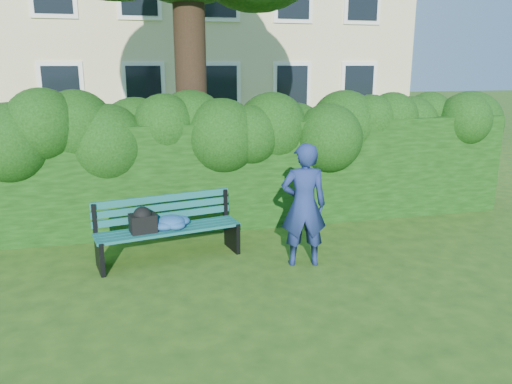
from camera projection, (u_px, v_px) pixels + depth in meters
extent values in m
plane|color=#244815|center=(267.00, 270.00, 6.81)|extent=(80.00, 80.00, 0.00)
cube|color=white|center=(62.00, 89.00, 14.82)|extent=(1.30, 0.08, 1.60)
cube|color=black|center=(61.00, 89.00, 14.79)|extent=(1.05, 0.04, 1.35)
cube|color=white|center=(144.00, 88.00, 15.39)|extent=(1.30, 0.08, 1.60)
cube|color=black|center=(144.00, 88.00, 15.36)|extent=(1.05, 0.04, 1.35)
cube|color=white|center=(221.00, 87.00, 15.96)|extent=(1.30, 0.08, 1.60)
cube|color=black|center=(221.00, 87.00, 15.93)|extent=(1.05, 0.04, 1.35)
cube|color=white|center=(292.00, 87.00, 16.53)|extent=(1.30, 0.08, 1.60)
cube|color=black|center=(292.00, 87.00, 16.50)|extent=(1.05, 0.04, 1.35)
cube|color=white|center=(358.00, 86.00, 17.10)|extent=(1.30, 0.08, 1.60)
cube|color=black|center=(359.00, 86.00, 17.07)|extent=(1.05, 0.04, 1.35)
cube|color=black|center=(233.00, 173.00, 8.65)|extent=(10.00, 1.00, 1.80)
cylinder|color=black|center=(190.00, 61.00, 8.78)|extent=(0.55, 0.55, 5.56)
cube|color=#115355|center=(172.00, 233.00, 6.91)|extent=(2.01, 0.48, 0.04)
cube|color=#115355|center=(170.00, 231.00, 7.01)|extent=(2.01, 0.48, 0.04)
cube|color=#115355|center=(168.00, 228.00, 7.12)|extent=(2.01, 0.48, 0.04)
cube|color=#115355|center=(165.00, 226.00, 7.22)|extent=(2.01, 0.48, 0.04)
cube|color=#115355|center=(164.00, 216.00, 7.26)|extent=(2.00, 0.42, 0.10)
cube|color=#115355|center=(163.00, 207.00, 7.24)|extent=(2.00, 0.42, 0.10)
cube|color=#115355|center=(162.00, 198.00, 7.21)|extent=(2.00, 0.42, 0.10)
cube|color=black|center=(100.00, 256.00, 6.72)|extent=(0.15, 0.50, 0.44)
cube|color=black|center=(94.00, 220.00, 6.85)|extent=(0.07, 0.07, 0.45)
cube|color=black|center=(99.00, 241.00, 6.63)|extent=(0.14, 0.42, 0.05)
cube|color=black|center=(232.00, 235.00, 7.52)|extent=(0.15, 0.50, 0.44)
cube|color=black|center=(225.00, 204.00, 7.64)|extent=(0.07, 0.07, 0.45)
cube|color=black|center=(233.00, 222.00, 7.42)|extent=(0.14, 0.42, 0.05)
cube|color=white|center=(142.00, 232.00, 6.86)|extent=(0.20, 0.16, 0.02)
cube|color=black|center=(143.00, 223.00, 6.88)|extent=(0.39, 0.32, 0.25)
imported|color=navy|center=(304.00, 205.00, 6.80)|extent=(0.69, 0.52, 1.72)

